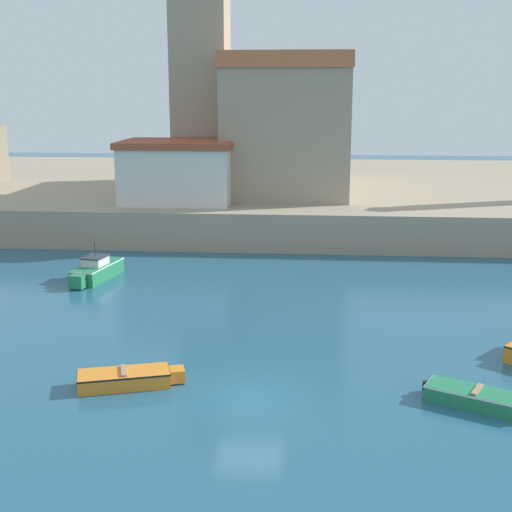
# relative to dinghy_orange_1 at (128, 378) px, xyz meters

# --- Properties ---
(ground_plane) EXTENTS (200.00, 200.00, 0.00)m
(ground_plane) POSITION_rel_dinghy_orange_1_xyz_m (4.75, -0.63, -0.32)
(ground_plane) COLOR #235670
(quay_seawall) EXTENTS (120.00, 40.00, 2.74)m
(quay_seawall) POSITION_rel_dinghy_orange_1_xyz_m (4.75, 42.94, 1.04)
(quay_seawall) COLOR gray
(quay_seawall) RESTS_ON ground
(dinghy_orange_1) EXTENTS (4.19, 2.30, 0.67)m
(dinghy_orange_1) POSITION_rel_dinghy_orange_1_xyz_m (0.00, 0.00, 0.00)
(dinghy_orange_1) COLOR orange
(dinghy_orange_1) RESTS_ON ground
(motorboat_green_3) EXTENTS (2.27, 4.92, 2.33)m
(motorboat_green_3) POSITION_rel_dinghy_orange_1_xyz_m (-5.90, 15.31, 0.24)
(motorboat_green_3) COLOR #237A4C
(motorboat_green_3) RESTS_ON ground
(dinghy_green_4) EXTENTS (4.09, 2.73, 0.67)m
(dinghy_green_4) POSITION_rel_dinghy_orange_1_xyz_m (13.08, -0.76, -0.00)
(dinghy_green_4) COLOR #237A4C
(dinghy_green_4) RESTS_ON ground
(church) EXTENTS (14.90, 18.34, 18.36)m
(church) POSITION_rel_dinghy_orange_1_xyz_m (3.60, 36.11, 8.67)
(church) COLOR gray
(church) RESTS_ON quay_seawall
(harbor_shed_mid_row) EXTENTS (8.49, 6.60, 4.62)m
(harbor_shed_mid_row) POSITION_rel_dinghy_orange_1_xyz_m (-3.25, 28.22, 4.75)
(harbor_shed_mid_row) COLOR silver
(harbor_shed_mid_row) RESTS_ON quay_seawall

